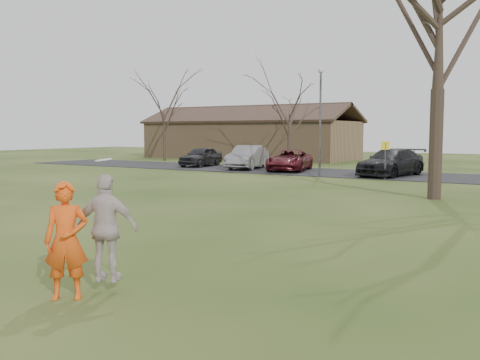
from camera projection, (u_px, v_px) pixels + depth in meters
name	position (u px, v px, depth m)	size (l,w,h in m)	color
ground	(113.00, 289.00, 8.74)	(120.00, 120.00, 0.00)	#1E380F
parking_strip	(435.00, 177.00, 29.89)	(62.00, 6.50, 0.04)	black
player_defender	(66.00, 241.00, 8.16)	(0.67, 0.44, 1.84)	#EA5013
car_0	(201.00, 156.00, 38.99)	(1.70, 4.22, 1.44)	#242426
car_1	(248.00, 157.00, 36.34)	(1.69, 4.85, 1.60)	gray
car_2	(289.00, 160.00, 34.58)	(2.26, 4.91, 1.36)	#59151D
car_3	(391.00, 162.00, 30.58)	(2.19, 5.39, 1.56)	black
catching_play	(107.00, 228.00, 8.42)	(1.10, 0.79, 1.99)	beige
building	(250.00, 138.00, 51.22)	(20.60, 8.50, 5.14)	#8C6D4C
lamp_post	(320.00, 108.00, 30.57)	(0.34, 0.34, 6.27)	#47474C
sign_yellow	(385.00, 153.00, 28.27)	(0.35, 0.35, 2.08)	#47474C
big_tree	(440.00, 13.00, 19.74)	(9.00, 9.00, 14.00)	#352821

